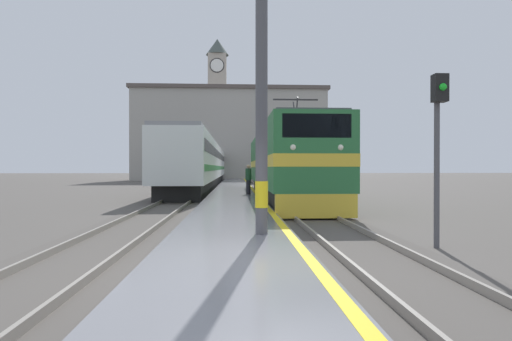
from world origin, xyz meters
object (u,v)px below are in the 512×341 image
(catenary_mast, at_px, (264,40))
(signal_post, at_px, (438,132))
(person_on_platform, at_px, (248,179))
(clock_tower, at_px, (217,105))
(passenger_train, at_px, (208,164))
(locomotive_train, at_px, (283,164))

(catenary_mast, relative_size, signal_post, 2.35)
(person_on_platform, bearing_deg, clock_tower, 94.73)
(catenary_mast, bearing_deg, passenger_train, 95.88)
(passenger_train, distance_m, catenary_mast, 35.46)
(locomotive_train, height_order, person_on_platform, locomotive_train)
(person_on_platform, relative_size, signal_post, 0.44)
(clock_tower, bearing_deg, signal_post, -82.93)
(catenary_mast, distance_m, person_on_platform, 14.25)
(locomotive_train, relative_size, person_on_platform, 11.34)
(passenger_train, relative_size, catenary_mast, 5.62)
(clock_tower, bearing_deg, locomotive_train, -82.92)
(passenger_train, height_order, clock_tower, clock_tower)
(person_on_platform, xyz_separation_m, signal_post, (3.69, -14.34, 1.41))
(passenger_train, xyz_separation_m, signal_post, (7.40, -35.72, 0.40))
(clock_tower, bearing_deg, person_on_platform, -85.27)
(locomotive_train, distance_m, passenger_train, 22.39)
(person_on_platform, xyz_separation_m, clock_tower, (-3.84, 46.37, 11.54))
(passenger_train, relative_size, signal_post, 13.20)
(passenger_train, xyz_separation_m, clock_tower, (-0.12, 25.00, 10.54))
(passenger_train, bearing_deg, locomotive_train, -75.32)
(locomotive_train, height_order, passenger_train, locomotive_train)
(clock_tower, height_order, signal_post, clock_tower)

